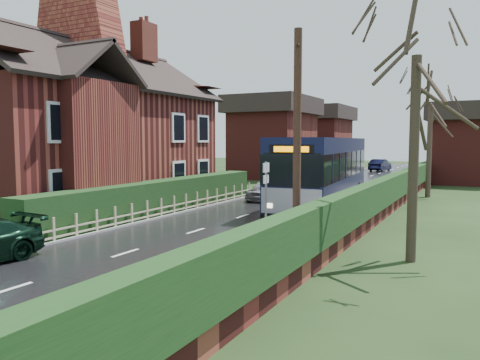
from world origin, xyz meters
The scene contains 17 objects.
ground centered at (0.00, 0.00, 0.00)m, with size 140.00×140.00×0.00m, color #2A401B.
road centered at (0.00, 10.00, 0.01)m, with size 6.00×100.00×0.02m, color black.
pavement centered at (4.25, 10.00, 0.07)m, with size 2.50×100.00×0.14m, color slate.
kerb_right centered at (3.05, 10.00, 0.07)m, with size 0.12×100.00×0.14m, color gray.
kerb_left centered at (-3.05, 10.00, 0.05)m, with size 0.12×100.00×0.10m, color gray.
front_hedge centered at (-3.90, 5.00, 0.80)m, with size 1.20×16.00×1.60m, color black.
picket_fence centered at (-3.15, 5.00, 0.45)m, with size 0.10×16.00×0.90m, color tan, non-canonical shape.
right_wall_hedge centered at (5.80, 10.00, 1.02)m, with size 0.60×50.00×1.80m.
brick_house centered at (-8.73, 4.78, 4.38)m, with size 9.30×14.60×10.30m.
bus centered at (2.20, 10.96, 1.81)m, with size 3.78×12.18×3.64m.
car_silver centered at (-1.50, 12.00, 0.62)m, with size 1.46×3.63×1.24m, color #AFAFB4.
car_distant centered at (-0.71, 41.88, 0.69)m, with size 1.47×4.22×1.39m, color black.
bus_stop_sign centered at (3.20, 1.49, 1.84)m, with size 0.08×0.42×2.79m.
telegraph_pole centered at (5.12, -0.66, 3.33)m, with size 0.33×0.83×6.57m.
tree_right_near centered at (7.99, 1.10, 6.28)m, with size 3.89×3.89×8.41m.
tree_right_far centered at (6.79, 17.89, 6.11)m, with size 4.23×4.23×8.18m.
tree_house_side centered at (-11.16, 10.00, 7.67)m, with size 4.52×4.52×10.27m.
Camera 1 is at (9.75, -13.01, 3.50)m, focal length 35.00 mm.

